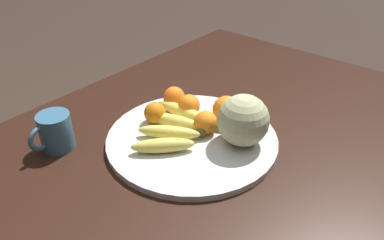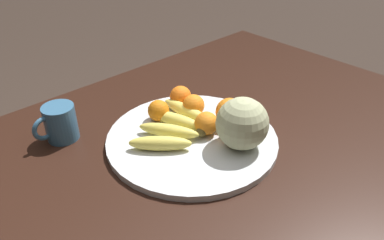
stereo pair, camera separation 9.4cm
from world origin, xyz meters
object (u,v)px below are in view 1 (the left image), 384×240
object	(u,v)px
orange_front_right	(155,113)
banana_bunch	(173,127)
produce_tag	(167,122)
fruit_bowl	(192,139)
melon	(243,120)
orange_front_left	(174,97)
orange_back_left	(226,110)
orange_back_right	(205,122)
kitchen_table	(186,179)
ceramic_mug	(55,132)
orange_mid_center	(189,105)

from	to	relation	value
orange_front_right	banana_bunch	bearing A→B (deg)	83.63
banana_bunch	produce_tag	bearing A→B (deg)	-54.33
fruit_bowl	melon	xyz separation A→B (m)	(-0.06, 0.11, 0.07)
banana_bunch	produce_tag	size ratio (longest dim) A/B	2.85
orange_front_left	orange_back_left	distance (m)	0.17
fruit_bowl	orange_back_right	distance (m)	0.05
orange_front_right	orange_back_left	bearing A→B (deg)	130.72
produce_tag	orange_back_left	bearing A→B (deg)	130.29
orange_back_right	produce_tag	xyz separation A→B (m)	(0.03, -0.11, -0.03)
banana_bunch	orange_back_left	world-z (taller)	orange_back_left
melon	banana_bunch	distance (m)	0.18
melon	orange_back_right	distance (m)	0.11
kitchen_table	orange_front_left	distance (m)	0.24
orange_front_left	orange_front_right	xyz separation A→B (m)	(0.10, 0.02, -0.00)
orange_back_right	banana_bunch	bearing A→B (deg)	-46.98
fruit_bowl	produce_tag	distance (m)	0.09
melon	orange_front_right	world-z (taller)	melon
kitchen_table	ceramic_mug	xyz separation A→B (m)	(0.19, -0.26, 0.14)
produce_tag	ceramic_mug	size ratio (longest dim) A/B	0.71
orange_mid_center	orange_back_left	xyz separation A→B (m)	(-0.04, 0.10, 0.01)
kitchen_table	orange_back_left	size ratio (longest dim) A/B	21.26
orange_mid_center	fruit_bowl	bearing A→B (deg)	44.44
kitchen_table	orange_front_right	world-z (taller)	orange_front_right
ceramic_mug	fruit_bowl	bearing A→B (deg)	134.20
orange_front_left	orange_back_left	bearing A→B (deg)	100.73
melon	orange_back_right	world-z (taller)	melon
melon	orange_back_left	world-z (taller)	melon
banana_bunch	orange_back_right	world-z (taller)	orange_back_right
kitchen_table	banana_bunch	world-z (taller)	banana_bunch
orange_back_left	orange_mid_center	bearing A→B (deg)	-69.41
melon	fruit_bowl	bearing A→B (deg)	-61.29
orange_front_right	ceramic_mug	world-z (taller)	ceramic_mug
fruit_bowl	produce_tag	xyz separation A→B (m)	(-0.01, -0.09, 0.01)
orange_back_left	orange_back_right	bearing A→B (deg)	-9.13
kitchen_table	orange_front_right	size ratio (longest dim) A/B	27.16
kitchen_table	orange_front_left	world-z (taller)	orange_front_left
orange_back_left	orange_front_left	bearing A→B (deg)	-79.27
fruit_bowl	produce_tag	world-z (taller)	produce_tag
fruit_bowl	orange_back_left	xyz separation A→B (m)	(-0.11, 0.03, 0.05)
banana_bunch	orange_back_left	distance (m)	0.15
kitchen_table	melon	xyz separation A→B (m)	(-0.11, 0.10, 0.17)
kitchen_table	banana_bunch	xyz separation A→B (m)	(-0.02, -0.06, 0.13)
banana_bunch	orange_front_left	size ratio (longest dim) A/B	3.87
banana_bunch	ceramic_mug	distance (m)	0.30
fruit_bowl	orange_back_left	bearing A→B (deg)	167.17
fruit_bowl	melon	distance (m)	0.15
produce_tag	orange_front_left	bearing A→B (deg)	-152.76
fruit_bowl	orange_back_left	distance (m)	0.13
orange_back_left	ceramic_mug	world-z (taller)	ceramic_mug
banana_bunch	orange_mid_center	size ratio (longest dim) A/B	3.92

